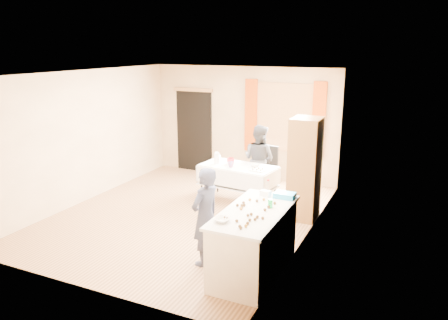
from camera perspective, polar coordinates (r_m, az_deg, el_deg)
The scene contains 29 objects.
floor at distance 8.21m, azimuth -4.94°, elevation -7.23°, with size 4.50×5.50×0.02m, color #9E7047.
ceiling at distance 7.63m, azimuth -5.38°, elevation 11.33°, with size 4.50×5.50×0.02m, color white.
wall_back at distance 10.25m, azimuth 2.56°, elevation 4.88°, with size 4.50×0.02×2.60m, color tan.
wall_front at distance 5.69m, azimuth -19.13°, elevation -4.09°, with size 4.50×0.02×2.60m, color tan.
wall_left at distance 9.14m, azimuth -17.56°, elevation 2.98°, with size 0.02×5.50×2.60m, color tan.
wall_right at distance 7.00m, azimuth 11.12°, elevation -0.07°, with size 0.02×5.50×2.60m, color tan.
window_frame at distance 9.85m, azimuth 7.89°, elevation 5.53°, with size 1.32×0.06×1.52m, color olive.
window_pane at distance 9.84m, azimuth 7.87°, elevation 5.52°, with size 1.20×0.02×1.40m, color white.
curtain_left at distance 10.06m, azimuth 3.54°, elevation 5.83°, with size 0.28×0.06×1.65m, color #943307.
curtain_right at distance 9.61m, azimuth 12.27°, elevation 5.10°, with size 0.28×0.06×1.65m, color #943307.
doorway at distance 10.83m, azimuth -3.91°, elevation 3.78°, with size 0.95×0.04×2.00m, color black.
door_lintel at distance 10.66m, azimuth -4.08°, elevation 9.14°, with size 1.05×0.06×0.08m, color olive.
cabinet at distance 7.92m, azimuth 10.51°, elevation -1.15°, with size 0.50×0.60×1.84m, color brown.
counter at distance 6.09m, azimuth 3.94°, elevation -10.60°, with size 0.79×1.67×0.91m.
party_table at distance 8.73m, azimuth 1.85°, elevation -2.66°, with size 1.58×0.94×0.75m.
chair at distance 9.53m, azimuth 5.45°, elevation -2.20°, with size 0.48×0.48×0.96m.
girl at distance 6.21m, azimuth -2.46°, elevation -7.40°, with size 0.46×0.59×1.43m, color #272B45.
woman at distance 9.17m, azimuth 4.58°, elevation 0.07°, with size 0.84×0.73×1.48m, color black.
soda_can at distance 6.01m, azimuth 6.06°, elevation -5.65°, with size 0.07×0.07×0.12m, color green.
mixing_bowl at distance 5.53m, azimuth -0.29°, elevation -7.82°, with size 0.23×0.23×0.05m, color white.
foam_block at distance 6.47m, azimuth 5.45°, elevation -4.32°, with size 0.15×0.10×0.08m, color white.
blue_basket at distance 6.41m, azimuth 7.94°, elevation -4.58°, with size 0.30×0.20×0.08m, color #24A3F0.
pitcher at distance 8.75m, azimuth -0.95°, elevation 0.21°, with size 0.11×0.11×0.22m, color silver.
cup_red at distance 8.76m, azimuth 0.87°, elevation -0.12°, with size 0.17×0.17×0.12m, color red.
cup_rainbow at distance 8.51m, azimuth 0.90°, elevation -0.58°, with size 0.16×0.16×0.11m, color red.
small_bowl at distance 8.57m, azimuth 4.05°, elevation -0.69°, with size 0.18×0.18×0.06m, color white.
pastry_tray at distance 8.31m, azimuth 4.43°, elevation -1.34°, with size 0.28×0.20×0.02m, color white.
bottle at distance 9.04m, azimuth -0.77°, elevation 0.51°, with size 0.08×0.08×0.16m, color white.
cake_balls at distance 5.79m, azimuth 3.26°, elevation -6.81°, with size 0.52×1.11×0.04m.
Camera 1 is at (3.82, -6.59, 3.06)m, focal length 35.00 mm.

